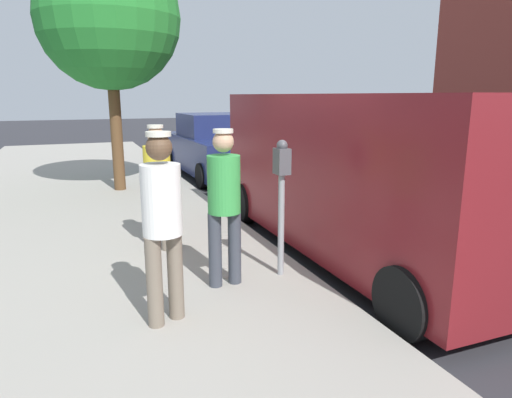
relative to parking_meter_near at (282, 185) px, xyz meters
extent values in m
plane|color=#2D2D33|center=(-1.35, -0.28, -1.18)|extent=(80.00, 80.00, 0.00)
cube|color=#9E998E|center=(2.15, -0.28, -1.11)|extent=(5.00, 32.00, 0.15)
cylinder|color=gray|center=(0.00, 0.00, -0.46)|extent=(0.07, 0.07, 1.15)
cube|color=#4C4C51|center=(0.00, 0.00, 0.26)|extent=(0.14, 0.18, 0.28)
sphere|color=#47474C|center=(0.00, 0.00, 0.43)|extent=(0.12, 0.12, 0.12)
cylinder|color=#383D47|center=(0.78, 0.04, -0.63)|extent=(0.14, 0.14, 0.79)
cylinder|color=#383D47|center=(0.56, 0.03, -0.63)|extent=(0.14, 0.14, 0.79)
cylinder|color=green|center=(0.67, 0.03, 0.06)|extent=(0.34, 0.34, 0.60)
sphere|color=tan|center=(0.67, 0.03, 0.50)|extent=(0.22, 0.22, 0.22)
cylinder|color=silver|center=(0.67, 0.03, 0.60)|extent=(0.20, 0.20, 0.04)
cylinder|color=#726656|center=(1.51, 0.67, -0.62)|extent=(0.14, 0.14, 0.81)
cylinder|color=#726656|center=(1.31, 0.58, -0.62)|extent=(0.14, 0.14, 0.81)
cylinder|color=white|center=(1.41, 0.62, 0.09)|extent=(0.34, 0.34, 0.61)
sphere|color=brown|center=(1.41, 0.62, 0.53)|extent=(0.22, 0.22, 0.22)
cylinder|color=silver|center=(1.41, 0.62, 0.64)|extent=(0.21, 0.21, 0.04)
cylinder|color=#726656|center=(1.17, -1.49, -0.64)|extent=(0.14, 0.14, 0.78)
cylinder|color=#726656|center=(1.03, -1.32, -0.64)|extent=(0.14, 0.14, 0.78)
cylinder|color=yellow|center=(1.10, -1.40, 0.04)|extent=(0.34, 0.34, 0.58)
sphere|color=tan|center=(1.10, -1.40, 0.47)|extent=(0.21, 0.21, 0.21)
cylinder|color=silver|center=(1.10, -1.40, 0.57)|extent=(0.20, 0.20, 0.04)
cube|color=maroon|center=(-1.50, -0.61, -0.01)|extent=(2.01, 5.20, 1.96)
cylinder|color=black|center=(-0.55, 1.44, -0.84)|extent=(0.22, 0.68, 0.68)
cylinder|color=black|center=(-2.45, -2.66, -0.84)|extent=(0.22, 0.68, 0.68)
cylinder|color=black|center=(-0.55, -2.66, -0.84)|extent=(0.22, 0.68, 0.68)
cube|color=navy|center=(-1.51, -7.44, -0.57)|extent=(1.88, 4.42, 0.89)
cube|color=navy|center=(-1.51, -7.66, 0.17)|extent=(1.63, 2.00, 0.60)
cylinder|color=black|center=(-2.39, -5.80, -0.88)|extent=(0.23, 0.60, 0.60)
cylinder|color=black|center=(-0.67, -5.78, -0.88)|extent=(0.23, 0.60, 0.60)
cylinder|color=black|center=(-2.35, -9.10, -0.88)|extent=(0.23, 0.60, 0.60)
cylinder|color=black|center=(-0.63, -9.08, -0.88)|extent=(0.23, 0.60, 0.60)
cylinder|color=brown|center=(1.21, -5.63, 0.22)|extent=(0.24, 0.24, 2.50)
sphere|color=#257F2E|center=(1.21, -5.63, 2.46)|extent=(2.83, 2.83, 2.83)
camera|label=1|loc=(2.06, 4.40, 0.95)|focal=31.93mm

